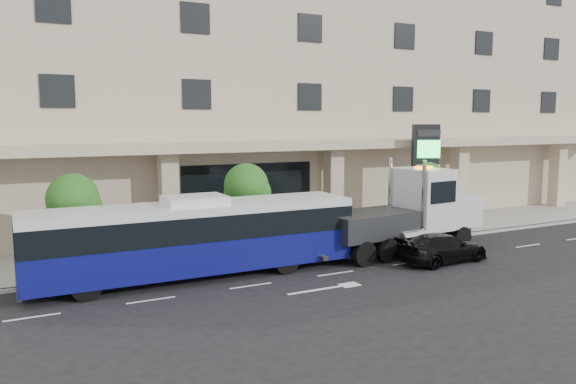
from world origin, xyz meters
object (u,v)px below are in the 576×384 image
tow_truck (409,213)px  signage_pylon (425,176)px  black_sedan (443,248)px  city_bus (195,236)px

tow_truck → signage_pylon: bearing=36.7°
tow_truck → black_sedan: (-0.08, -2.54, -1.25)m
black_sedan → city_bus: bearing=72.1°
tow_truck → signage_pylon: signage_pylon is taller
tow_truck → black_sedan: 2.83m
signage_pylon → tow_truck: bearing=-112.9°
city_bus → tow_truck: (11.13, -0.24, 0.16)m
black_sedan → signage_pylon: signage_pylon is taller
tow_truck → black_sedan: bearing=-97.2°
city_bus → tow_truck: tow_truck is taller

